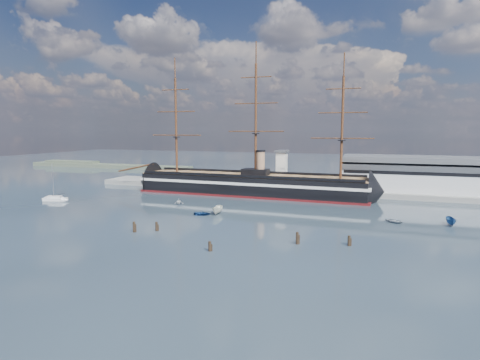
% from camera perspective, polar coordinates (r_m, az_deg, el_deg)
% --- Properties ---
extents(ground, '(600.00, 600.00, 0.00)m').
position_cam_1_polar(ground, '(135.61, 1.37, -3.56)').
color(ground, '#202B34').
rests_on(ground, ground).
extents(quay, '(180.00, 18.00, 2.00)m').
position_cam_1_polar(quay, '(167.58, 8.46, -1.56)').
color(quay, slate).
rests_on(quay, ground).
extents(warehouse, '(63.00, 21.00, 11.60)m').
position_cam_1_polar(warehouse, '(168.43, 25.03, 0.62)').
color(warehouse, '#B7BABC').
rests_on(warehouse, ground).
extents(quay_tower, '(5.00, 5.00, 15.00)m').
position_cam_1_polar(quay_tower, '(164.94, 5.94, 1.75)').
color(quay_tower, silver).
rests_on(quay_tower, ground).
extents(shoreline, '(120.00, 10.00, 4.00)m').
position_cam_1_polar(shoreline, '(286.84, -19.67, 2.00)').
color(shoreline, '#3F4C38').
rests_on(shoreline, ground).
extents(warship, '(113.05, 18.23, 53.94)m').
position_cam_1_polar(warship, '(156.15, 0.90, -0.63)').
color(warship, black).
rests_on(warship, ground).
extents(sailboat, '(8.69, 4.45, 13.34)m').
position_cam_1_polar(sailboat, '(157.38, -24.80, -2.41)').
color(sailboat, silver).
rests_on(sailboat, ground).
extents(motorboat_a, '(7.78, 3.51, 3.02)m').
position_cam_1_polar(motorboat_a, '(121.10, -3.21, -4.87)').
color(motorboat_a, silver).
rests_on(motorboat_a, ground).
extents(motorboat_b, '(1.80, 3.26, 1.44)m').
position_cam_1_polar(motorboat_b, '(120.18, -5.40, -4.98)').
color(motorboat_b, navy).
rests_on(motorboat_b, ground).
extents(motorboat_d, '(5.97, 4.76, 2.02)m').
position_cam_1_polar(motorboat_d, '(138.79, -8.69, -3.39)').
color(motorboat_d, silver).
rests_on(motorboat_d, ground).
extents(motorboat_e, '(2.88, 3.15, 1.43)m').
position_cam_1_polar(motorboat_e, '(117.63, 21.10, -5.71)').
color(motorboat_e, slate).
rests_on(motorboat_e, ground).
extents(motorboat_f, '(6.80, 2.89, 2.66)m').
position_cam_1_polar(motorboat_f, '(120.64, 27.79, -5.75)').
color(motorboat_f, navy).
rests_on(motorboat_f, ground).
extents(piling_near_left, '(0.64, 0.64, 3.38)m').
position_cam_1_polar(piling_near_left, '(103.55, -14.81, -7.18)').
color(piling_near_left, black).
rests_on(piling_near_left, ground).
extents(piling_near_mid, '(0.64, 0.64, 2.81)m').
position_cam_1_polar(piling_near_mid, '(85.36, -4.32, -10.06)').
color(piling_near_mid, black).
rests_on(piling_near_mid, ground).
extents(piling_near_right, '(0.64, 0.64, 3.43)m').
position_cam_1_polar(piling_near_right, '(90.98, 8.13, -9.02)').
color(piling_near_right, black).
rests_on(piling_near_right, ground).
extents(piling_far_right, '(0.64, 0.64, 3.00)m').
position_cam_1_polar(piling_far_right, '(91.97, 15.22, -9.02)').
color(piling_far_right, black).
rests_on(piling_far_right, ground).
extents(piling_extra, '(0.64, 0.64, 2.99)m').
position_cam_1_polar(piling_extra, '(103.53, -11.78, -7.10)').
color(piling_extra, black).
rests_on(piling_extra, ground).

